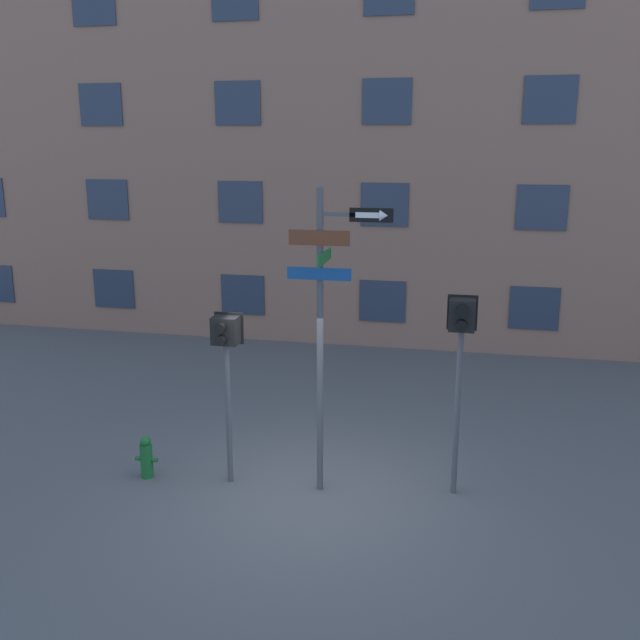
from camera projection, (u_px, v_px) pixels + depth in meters
name	position (u px, v px, depth m)	size (l,w,h in m)	color
ground_plane	(311.00, 498.00, 9.82)	(60.00, 60.00, 0.00)	#515154
building_facade	(389.00, 102.00, 15.89)	(24.00, 0.63, 11.22)	#936B56
street_sign_pole	(326.00, 316.00, 9.42)	(1.37, 0.80, 4.21)	#4C4C51
pedestrian_signal_left	(226.00, 350.00, 9.81)	(0.42, 0.40, 2.48)	#4C4C51
pedestrian_signal_right	(461.00, 340.00, 9.41)	(0.40, 0.40, 2.80)	#4C4C51
fire_hydrant	(146.00, 457.00, 10.35)	(0.34, 0.18, 0.64)	#196028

